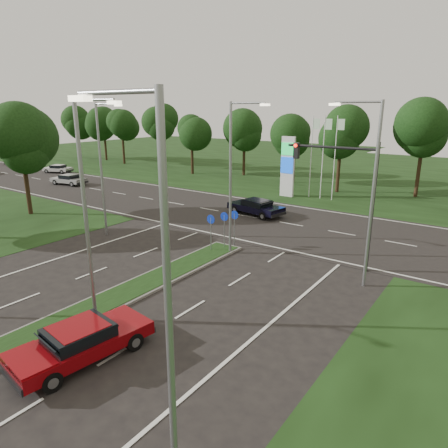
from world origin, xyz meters
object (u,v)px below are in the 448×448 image
Objects in this scene: far_car_a at (69,179)px; red_sedan at (82,341)px; far_car_d at (11,161)px; navy_sedan at (256,207)px; far_car_b at (58,169)px.

red_sedan is at bearing -132.61° from far_car_a.
far_car_a is at bearing 154.37° from red_sedan.
red_sedan is 58.93m from far_car_d.
far_car_a is 1.05× the size of far_car_d.
far_car_d is (-53.37, 24.99, -0.11)m from red_sedan.
navy_sedan is (-5.41, 20.83, -0.01)m from red_sedan.
red_sedan is at bearing -141.20° from far_car_b.
red_sedan reaches higher than far_car_b.
red_sedan is at bearing -155.95° from navy_sedan.
red_sedan is 1.19× the size of far_car_d.
red_sedan is at bearing -98.81° from far_car_d.
red_sedan reaches higher than navy_sedan.
red_sedan is 36.34m from far_car_a.
far_car_a reaches higher than far_car_d.
far_car_a is (-24.99, -0.91, -0.05)m from navy_sedan.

